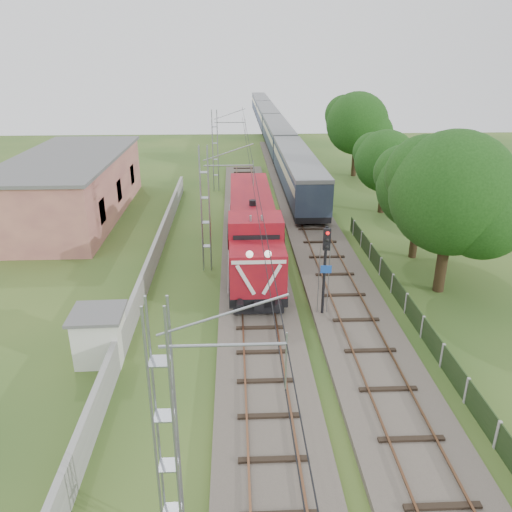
{
  "coord_description": "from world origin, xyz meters",
  "views": [
    {
      "loc": [
        -1.17,
        -18.02,
        13.15
      ],
      "look_at": [
        0.02,
        8.7,
        2.2
      ],
      "focal_mm": 35.0,
      "sensor_mm": 36.0,
      "label": 1
    }
  ],
  "objects_px": {
    "signal_post": "(326,257)",
    "relay_hut": "(100,335)",
    "locomotive": "(252,227)",
    "coach_rake": "(272,124)"
  },
  "relations": [
    {
      "from": "signal_post",
      "to": "coach_rake",
      "type": "bearing_deg",
      "value": 88.43
    },
    {
      "from": "locomotive",
      "to": "relay_hut",
      "type": "xyz_separation_m",
      "value": [
        -7.4,
        -11.74,
        -1.06
      ]
    },
    {
      "from": "coach_rake",
      "to": "relay_hut",
      "type": "xyz_separation_m",
      "value": [
        -12.4,
        -61.91,
        -1.27
      ]
    },
    {
      "from": "locomotive",
      "to": "signal_post",
      "type": "distance_m",
      "value": 9.24
    },
    {
      "from": "signal_post",
      "to": "relay_hut",
      "type": "height_order",
      "value": "signal_post"
    },
    {
      "from": "coach_rake",
      "to": "locomotive",
      "type": "bearing_deg",
      "value": -95.69
    },
    {
      "from": "signal_post",
      "to": "relay_hut",
      "type": "relative_size",
      "value": 2.13
    },
    {
      "from": "locomotive",
      "to": "relay_hut",
      "type": "height_order",
      "value": "locomotive"
    },
    {
      "from": "locomotive",
      "to": "signal_post",
      "type": "relative_size",
      "value": 3.41
    },
    {
      "from": "locomotive",
      "to": "signal_post",
      "type": "height_order",
      "value": "signal_post"
    }
  ]
}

